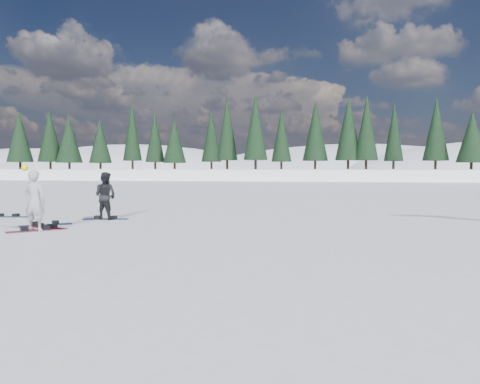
# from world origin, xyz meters

# --- Properties ---
(ground) EXTENTS (420.00, 420.00, 0.00)m
(ground) POSITION_xyz_m (0.00, 0.00, 0.00)
(ground) COLOR white
(ground) RESTS_ON ground
(alpine_backdrop) EXTENTS (412.50, 227.00, 53.20)m
(alpine_backdrop) POSITION_xyz_m (-11.72, 189.17, -13.97)
(alpine_backdrop) COLOR white
(alpine_backdrop) RESTS_ON ground
(snowboarder_woman) EXTENTS (0.63, 0.42, 1.84)m
(snowboarder_woman) POSITION_xyz_m (-0.58, 0.04, 0.86)
(snowboarder_woman) COLOR #ABABB0
(snowboarder_woman) RESTS_ON ground
(snowboarder_man) EXTENTS (0.87, 0.73, 1.60)m
(snowboarder_man) POSITION_xyz_m (0.00, 3.08, 0.80)
(snowboarder_man) COLOR black
(snowboarder_man) RESTS_ON ground
(snowboard_woman) EXTENTS (1.27, 1.25, 0.03)m
(snowboard_woman) POSITION_xyz_m (-0.58, 0.04, 0.01)
(snowboard_woman) COLOR #A02251
(snowboard_woman) RESTS_ON ground
(snowboard_man) EXTENTS (1.52, 0.48, 0.03)m
(snowboard_man) POSITION_xyz_m (0.00, 3.08, 0.01)
(snowboard_man) COLOR navy
(snowboard_man) RESTS_ON ground
(snowboard_loose_b) EXTENTS (1.52, 0.71, 0.03)m
(snowboard_loose_b) POSITION_xyz_m (-0.69, 0.69, 0.01)
(snowboard_loose_b) COLOR maroon
(snowboard_loose_b) RESTS_ON ground
(snowboard_loose_a) EXTENTS (1.31, 1.20, 0.03)m
(snowboard_loose_a) POSITION_xyz_m (-1.06, 1.27, 0.01)
(snowboard_loose_a) COLOR #194B8E
(snowboard_loose_a) RESTS_ON ground
(snowboard_loose_c) EXTENTS (1.52, 0.50, 0.03)m
(snowboard_loose_c) POSITION_xyz_m (-3.73, 3.17, 0.01)
(snowboard_loose_c) COLOR #165A7E
(snowboard_loose_c) RESTS_ON ground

